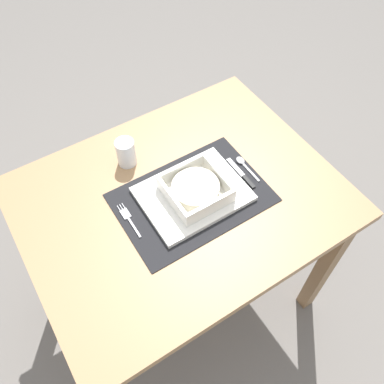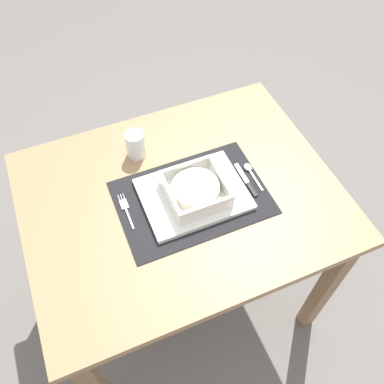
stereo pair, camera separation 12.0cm
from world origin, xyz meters
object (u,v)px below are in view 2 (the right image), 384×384
Objects in this scene: dining_table at (182,214)px; butter_knife at (247,182)px; porridge_bowl at (196,190)px; fork at (126,208)px; spoon at (250,170)px; drinking_glass at (136,146)px.

dining_table is 0.24m from butter_knife.
porridge_bowl reaches higher than butter_knife.
fork is 1.15× the size of spoon.
drinking_glass is at bearing 109.14° from dining_table.
spoon is at bearing -33.97° from drinking_glass.
porridge_bowl is 0.26m from drinking_glass.
porridge_bowl is at bearing -37.33° from dining_table.
drinking_glass reaches higher than spoon.
dining_table is 0.26m from drinking_glass.
fork is at bearing 174.43° from butter_knife.
drinking_glass is (-0.11, 0.23, -0.00)m from porridge_bowl.
butter_knife is at bearing -129.46° from spoon.
butter_knife is 0.37m from drinking_glass.
drinking_glass is at bearing 114.73° from porridge_bowl.
butter_knife is at bearing -10.06° from dining_table.
fork is (-0.17, 0.01, 0.11)m from dining_table.
dining_table is at bearing -70.86° from drinking_glass.
drinking_glass is at bearing 61.25° from fork.
dining_table is 0.20m from fork.
porridge_bowl is 1.49× the size of spoon.
porridge_bowl is at bearing 179.07° from butter_knife.
butter_knife is at bearing -2.96° from porridge_bowl.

